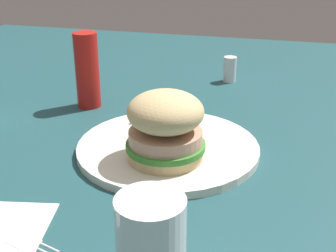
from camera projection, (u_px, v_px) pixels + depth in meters
name	position (u px, v px, depth m)	size (l,w,h in m)	color
ground_plane	(171.00, 155.00, 0.69)	(1.60, 1.60, 0.00)	#1E474C
plate	(168.00, 148.00, 0.69)	(0.27, 0.27, 0.01)	silver
sandwich	(164.00, 126.00, 0.63)	(0.11, 0.11, 0.10)	tan
fries_pile	(156.00, 125.00, 0.75)	(0.09, 0.10, 0.01)	gold
drink_glass	(151.00, 250.00, 0.42)	(0.07, 0.07, 0.10)	silver
ketchup_bottle	(87.00, 70.00, 0.84)	(0.04, 0.04, 0.14)	#B21914
salt_shaker	(230.00, 69.00, 1.00)	(0.03, 0.03, 0.06)	white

